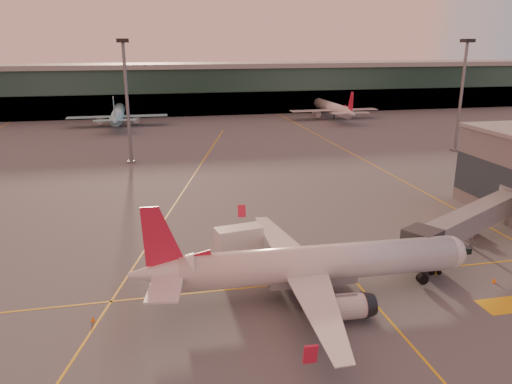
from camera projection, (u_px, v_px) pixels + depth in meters
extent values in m
plane|color=#4C4F54|center=(324.00, 304.00, 49.55)|extent=(600.00, 600.00, 0.00)
cube|color=gold|center=(308.00, 281.00, 54.22)|extent=(80.00, 0.25, 0.01)
cube|color=gold|center=(186.00, 187.00, 89.61)|extent=(31.30, 115.98, 0.01)
cube|color=gold|center=(343.00, 149.00, 121.10)|extent=(0.25, 160.00, 0.01)
cube|color=gold|center=(410.00, 344.00, 43.07)|extent=(0.25, 30.00, 0.01)
cube|color=gold|center=(509.00, 305.00, 49.45)|extent=(6.00, 3.00, 0.01)
cube|color=#19382D|center=(192.00, 91.00, 180.07)|extent=(400.00, 18.00, 16.00)
cube|color=gray|center=(191.00, 66.00, 177.52)|extent=(400.00, 20.00, 1.60)
cube|color=black|center=(194.00, 105.00, 173.27)|extent=(400.00, 1.00, 8.00)
cube|color=#2D3D47|center=(501.00, 187.00, 71.63)|extent=(0.30, 21.60, 6.00)
cylinder|color=slate|center=(127.00, 104.00, 103.62)|extent=(0.70, 0.70, 25.00)
cube|color=black|center=(123.00, 41.00, 99.94)|extent=(2.40, 2.40, 0.80)
cube|color=slate|center=(132.00, 162.00, 107.16)|extent=(1.60, 1.60, 0.50)
cylinder|color=slate|center=(461.00, 98.00, 115.06)|extent=(0.70, 0.70, 25.00)
cube|color=black|center=(468.00, 41.00, 111.39)|extent=(2.40, 2.40, 0.80)
cube|color=slate|center=(455.00, 150.00, 118.61)|extent=(1.60, 1.60, 0.50)
cylinder|color=silver|center=(321.00, 263.00, 50.31)|extent=(28.34, 4.50, 3.62)
sphere|color=silver|center=(449.00, 252.00, 52.75)|extent=(3.55, 3.55, 3.55)
cube|color=black|center=(458.00, 248.00, 52.80)|extent=(1.70, 2.41, 0.63)
cone|color=silver|center=(161.00, 273.00, 47.48)|extent=(6.30, 3.64, 3.44)
cube|color=silver|center=(165.00, 287.00, 44.60)|extent=(3.88, 6.27, 0.18)
cylinder|color=silver|center=(345.00, 307.00, 45.82)|extent=(3.86, 2.47, 2.36)
cylinder|color=black|center=(307.00, 301.00, 48.54)|extent=(1.67, 1.32, 1.63)
cylinder|color=black|center=(307.00, 296.00, 48.40)|extent=(0.33, 0.33, 1.00)
cube|color=silver|center=(165.00, 258.00, 50.43)|extent=(3.54, 6.14, 0.18)
cylinder|color=silver|center=(311.00, 258.00, 56.19)|extent=(3.86, 2.47, 2.36)
cylinder|color=black|center=(295.00, 279.00, 52.98)|extent=(1.67, 1.32, 1.63)
cylinder|color=black|center=(295.00, 275.00, 52.84)|extent=(0.33, 0.33, 1.00)
cube|color=slate|center=(311.00, 274.00, 50.47)|extent=(9.04, 3.18, 1.45)
cylinder|color=black|center=(422.00, 279.00, 53.09)|extent=(1.16, 0.76, 1.14)
cube|color=slate|center=(474.00, 218.00, 62.11)|extent=(23.24, 14.92, 2.70)
cube|color=#2D3035|center=(422.00, 242.00, 54.63)|extent=(4.64, 4.64, 3.00)
cube|color=#2D3035|center=(427.00, 260.00, 56.56)|extent=(1.60, 2.40, 2.40)
cylinder|color=black|center=(432.00, 271.00, 55.77)|extent=(0.80, 0.40, 0.80)
cylinder|color=black|center=(421.00, 263.00, 57.82)|extent=(0.80, 0.40, 0.80)
cylinder|color=slate|center=(471.00, 238.00, 62.87)|extent=(0.50, 0.50, 2.62)
cylinder|color=slate|center=(512.00, 215.00, 71.02)|extent=(2.40, 2.40, 2.62)
cube|color=#C04B1B|center=(241.00, 255.00, 59.29)|extent=(3.34, 2.72, 1.41)
cube|color=silver|center=(239.00, 238.00, 58.55)|extent=(5.76, 3.22, 2.63)
cylinder|color=black|center=(231.00, 263.00, 57.77)|extent=(0.89, 0.46, 0.85)
cylinder|color=black|center=(258.00, 258.00, 58.97)|extent=(0.89, 0.46, 0.85)
cube|color=gold|center=(430.00, 266.00, 56.40)|extent=(2.63, 2.15, 1.36)
cylinder|color=black|center=(422.00, 271.00, 56.14)|extent=(0.63, 0.49, 0.57)
cylinder|color=black|center=(439.00, 272.00, 55.81)|extent=(0.63, 0.49, 0.57)
cube|color=black|center=(466.00, 230.00, 67.56)|extent=(3.45, 2.39, 1.01)
cube|color=gold|center=(466.00, 225.00, 67.36)|extent=(1.62, 1.75, 0.83)
cylinder|color=black|center=(464.00, 235.00, 66.51)|extent=(0.69, 0.43, 0.65)
cylinder|color=black|center=(476.00, 232.00, 67.46)|extent=(0.69, 0.43, 0.65)
cone|color=orange|center=(494.00, 280.00, 53.91)|extent=(0.46, 0.46, 0.59)
cube|color=orange|center=(494.00, 282.00, 53.99)|extent=(0.40, 0.40, 0.03)
cone|color=orange|center=(93.00, 319.00, 46.42)|extent=(0.40, 0.40, 0.51)
cube|color=orange|center=(93.00, 321.00, 46.49)|extent=(0.35, 0.35, 0.03)
cone|color=orange|center=(259.00, 231.00, 68.09)|extent=(0.39, 0.39, 0.50)
cube|color=orange|center=(259.00, 232.00, 68.16)|extent=(0.34, 0.34, 0.03)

